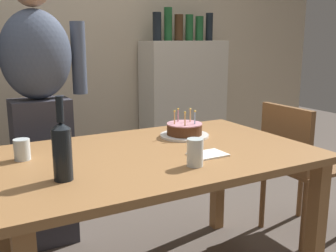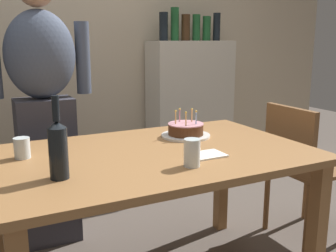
{
  "view_description": "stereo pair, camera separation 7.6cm",
  "coord_description": "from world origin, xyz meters",
  "px_view_note": "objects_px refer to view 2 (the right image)",
  "views": [
    {
      "loc": [
        -0.83,
        -1.61,
        1.27
      ],
      "look_at": [
        0.11,
        0.08,
        0.84
      ],
      "focal_mm": 41.98,
      "sensor_mm": 36.0,
      "label": 1
    },
    {
      "loc": [
        -0.76,
        -1.65,
        1.27
      ],
      "look_at": [
        0.11,
        0.08,
        0.84
      ],
      "focal_mm": 41.98,
      "sensor_mm": 36.0,
      "label": 2
    }
  ],
  "objects_px": {
    "birthday_cake": "(186,131)",
    "dining_chair": "(300,162)",
    "napkin_stack": "(206,155)",
    "person_man_bearded": "(44,106)",
    "water_glass_far": "(192,153)",
    "wine_bottle": "(58,148)",
    "water_glass_near": "(22,148)"
  },
  "relations": [
    {
      "from": "wine_bottle",
      "to": "birthday_cake",
      "type": "bearing_deg",
      "value": 25.35
    },
    {
      "from": "wine_bottle",
      "to": "person_man_bearded",
      "type": "xyz_separation_m",
      "value": [
        0.11,
        0.94,
        0.01
      ]
    },
    {
      "from": "birthday_cake",
      "to": "water_glass_near",
      "type": "distance_m",
      "value": 0.86
    },
    {
      "from": "wine_bottle",
      "to": "person_man_bearded",
      "type": "height_order",
      "value": "person_man_bearded"
    },
    {
      "from": "birthday_cake",
      "to": "water_glass_far",
      "type": "bearing_deg",
      "value": -116.43
    },
    {
      "from": "napkin_stack",
      "to": "dining_chair",
      "type": "xyz_separation_m",
      "value": [
        0.85,
        0.25,
        -0.23
      ]
    },
    {
      "from": "water_glass_far",
      "to": "napkin_stack",
      "type": "bearing_deg",
      "value": 36.33
    },
    {
      "from": "wine_bottle",
      "to": "napkin_stack",
      "type": "bearing_deg",
      "value": -0.1
    },
    {
      "from": "dining_chair",
      "to": "water_glass_far",
      "type": "bearing_deg",
      "value": 109.49
    },
    {
      "from": "wine_bottle",
      "to": "dining_chair",
      "type": "bearing_deg",
      "value": 9.24
    },
    {
      "from": "birthday_cake",
      "to": "dining_chair",
      "type": "xyz_separation_m",
      "value": [
        0.76,
        -0.11,
        -0.26
      ]
    },
    {
      "from": "water_glass_far",
      "to": "person_man_bearded",
      "type": "relative_size",
      "value": 0.07
    },
    {
      "from": "water_glass_near",
      "to": "wine_bottle",
      "type": "xyz_separation_m",
      "value": [
        0.1,
        -0.35,
        0.08
      ]
    },
    {
      "from": "birthday_cake",
      "to": "person_man_bearded",
      "type": "bearing_deg",
      "value": 138.51
    },
    {
      "from": "water_glass_near",
      "to": "water_glass_far",
      "type": "distance_m",
      "value": 0.77
    },
    {
      "from": "water_glass_far",
      "to": "dining_chair",
      "type": "height_order",
      "value": "dining_chair"
    },
    {
      "from": "person_man_bearded",
      "to": "water_glass_near",
      "type": "bearing_deg",
      "value": 71.28
    },
    {
      "from": "birthday_cake",
      "to": "person_man_bearded",
      "type": "distance_m",
      "value": 0.88
    },
    {
      "from": "water_glass_far",
      "to": "napkin_stack",
      "type": "xyz_separation_m",
      "value": [
        0.14,
        0.1,
        -0.06
      ]
    },
    {
      "from": "water_glass_far",
      "to": "water_glass_near",
      "type": "bearing_deg",
      "value": 144.43
    },
    {
      "from": "water_glass_near",
      "to": "wine_bottle",
      "type": "bearing_deg",
      "value": -74.67
    },
    {
      "from": "water_glass_far",
      "to": "wine_bottle",
      "type": "relative_size",
      "value": 0.37
    },
    {
      "from": "water_glass_near",
      "to": "napkin_stack",
      "type": "relative_size",
      "value": 0.57
    },
    {
      "from": "water_glass_far",
      "to": "napkin_stack",
      "type": "relative_size",
      "value": 0.72
    },
    {
      "from": "wine_bottle",
      "to": "napkin_stack",
      "type": "xyz_separation_m",
      "value": [
        0.67,
        -0.0,
        -0.12
      ]
    },
    {
      "from": "wine_bottle",
      "to": "dining_chair",
      "type": "xyz_separation_m",
      "value": [
        1.52,
        0.25,
        -0.35
      ]
    },
    {
      "from": "wine_bottle",
      "to": "napkin_stack",
      "type": "relative_size",
      "value": 1.95
    },
    {
      "from": "napkin_stack",
      "to": "person_man_bearded",
      "type": "height_order",
      "value": "person_man_bearded"
    },
    {
      "from": "person_man_bearded",
      "to": "water_glass_far",
      "type": "bearing_deg",
      "value": 112.17
    },
    {
      "from": "water_glass_far",
      "to": "dining_chair",
      "type": "bearing_deg",
      "value": 19.49
    },
    {
      "from": "water_glass_far",
      "to": "person_man_bearded",
      "type": "xyz_separation_m",
      "value": [
        -0.43,
        1.05,
        0.07
      ]
    },
    {
      "from": "napkin_stack",
      "to": "water_glass_far",
      "type": "bearing_deg",
      "value": -143.67
    }
  ]
}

